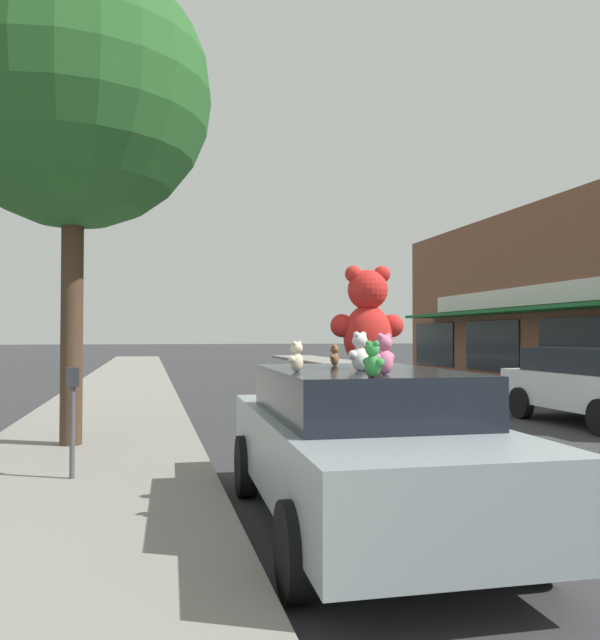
{
  "coord_description": "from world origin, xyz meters",
  "views": [
    {
      "loc": [
        -5.43,
        -6.0,
        1.8
      ],
      "look_at": [
        -3.38,
        2.39,
        2.02
      ],
      "focal_mm": 35.0,
      "sensor_mm": 36.0,
      "label": 1
    }
  ],
  "objects_px": {
    "teddy_bear_cream": "(297,357)",
    "teddy_bear_white": "(360,352)",
    "teddy_bear_green": "(373,360)",
    "street_tree": "(74,93)",
    "parking_meter": "(73,408)",
    "teddy_bear_pink": "(384,355)",
    "teddy_bear_giant": "(368,319)",
    "teddy_bear_brown": "(335,355)",
    "parked_car_far_center": "(597,383)",
    "plush_art_car": "(360,442)"
  },
  "relations": [
    {
      "from": "parked_car_far_center",
      "to": "parking_meter",
      "type": "xyz_separation_m",
      "value": [
        -9.65,
        -3.2,
        0.12
      ]
    },
    {
      "from": "teddy_bear_green",
      "to": "teddy_bear_brown",
      "type": "xyz_separation_m",
      "value": [
        0.26,
        1.86,
        -0.03
      ]
    },
    {
      "from": "plush_art_car",
      "to": "parking_meter",
      "type": "xyz_separation_m",
      "value": [
        -2.77,
        2.05,
        0.17
      ]
    },
    {
      "from": "teddy_bear_green",
      "to": "teddy_bear_white",
      "type": "xyz_separation_m",
      "value": [
        0.2,
        0.87,
        0.04
      ]
    },
    {
      "from": "teddy_bear_pink",
      "to": "teddy_bear_green",
      "type": "xyz_separation_m",
      "value": [
        -0.22,
        -0.32,
        -0.03
      ]
    },
    {
      "from": "teddy_bear_brown",
      "to": "parking_meter",
      "type": "xyz_separation_m",
      "value": [
        -2.75,
        1.31,
        -0.62
      ]
    },
    {
      "from": "teddy_bear_brown",
      "to": "parked_car_far_center",
      "type": "distance_m",
      "value": 8.28
    },
    {
      "from": "plush_art_car",
      "to": "parked_car_far_center",
      "type": "relative_size",
      "value": 1.13
    },
    {
      "from": "teddy_bear_pink",
      "to": "parking_meter",
      "type": "height_order",
      "value": "teddy_bear_pink"
    },
    {
      "from": "plush_art_car",
      "to": "street_tree",
      "type": "distance_m",
      "value": 7.13
    },
    {
      "from": "teddy_bear_giant",
      "to": "teddy_bear_brown",
      "type": "xyz_separation_m",
      "value": [
        -0.13,
        0.66,
        -0.37
      ]
    },
    {
      "from": "teddy_bear_green",
      "to": "teddy_bear_brown",
      "type": "height_order",
      "value": "teddy_bear_green"
    },
    {
      "from": "teddy_bear_cream",
      "to": "teddy_bear_white",
      "type": "distance_m",
      "value": 0.58
    },
    {
      "from": "teddy_bear_giant",
      "to": "street_tree",
      "type": "bearing_deg",
      "value": -45.91
    },
    {
      "from": "teddy_bear_white",
      "to": "teddy_bear_brown",
      "type": "relative_size",
      "value": 1.58
    },
    {
      "from": "teddy_bear_pink",
      "to": "teddy_bear_green",
      "type": "distance_m",
      "value": 0.38
    },
    {
      "from": "teddy_bear_giant",
      "to": "teddy_bear_green",
      "type": "relative_size",
      "value": 3.54
    },
    {
      "from": "teddy_bear_giant",
      "to": "teddy_bear_brown",
      "type": "height_order",
      "value": "teddy_bear_giant"
    },
    {
      "from": "teddy_bear_green",
      "to": "teddy_bear_cream",
      "type": "bearing_deg",
      "value": -2.4
    },
    {
      "from": "street_tree",
      "to": "teddy_bear_brown",
      "type": "bearing_deg",
      "value": -50.49
    },
    {
      "from": "teddy_bear_giant",
      "to": "parked_car_far_center",
      "type": "height_order",
      "value": "teddy_bear_giant"
    },
    {
      "from": "plush_art_car",
      "to": "teddy_bear_cream",
      "type": "xyz_separation_m",
      "value": [
        -0.67,
        -0.24,
        0.81
      ]
    },
    {
      "from": "parked_car_far_center",
      "to": "plush_art_car",
      "type": "bearing_deg",
      "value": -142.61
    },
    {
      "from": "teddy_bear_pink",
      "to": "parking_meter",
      "type": "bearing_deg",
      "value": -74.36
    },
    {
      "from": "teddy_bear_pink",
      "to": "teddy_bear_brown",
      "type": "height_order",
      "value": "teddy_bear_pink"
    },
    {
      "from": "street_tree",
      "to": "parking_meter",
      "type": "relative_size",
      "value": 5.86
    },
    {
      "from": "teddy_bear_giant",
      "to": "street_tree",
      "type": "distance_m",
      "value": 6.42
    },
    {
      "from": "teddy_bear_pink",
      "to": "plush_art_car",
      "type": "bearing_deg",
      "value": -122.77
    },
    {
      "from": "teddy_bear_cream",
      "to": "teddy_bear_pink",
      "type": "height_order",
      "value": "teddy_bear_pink"
    },
    {
      "from": "teddy_bear_green",
      "to": "street_tree",
      "type": "xyz_separation_m",
      "value": [
        -2.76,
        5.53,
        3.88
      ]
    },
    {
      "from": "teddy_bear_white",
      "to": "teddy_bear_cream",
      "type": "bearing_deg",
      "value": -34.49
    },
    {
      "from": "teddy_bear_white",
      "to": "parking_meter",
      "type": "bearing_deg",
      "value": -74.31
    },
    {
      "from": "teddy_bear_brown",
      "to": "teddy_bear_pink",
      "type": "bearing_deg",
      "value": 32.39
    },
    {
      "from": "teddy_bear_pink",
      "to": "teddy_bear_white",
      "type": "bearing_deg",
      "value": -115.96
    },
    {
      "from": "teddy_bear_white",
      "to": "parked_car_far_center",
      "type": "distance_m",
      "value": 8.92
    },
    {
      "from": "teddy_bear_pink",
      "to": "teddy_bear_green",
      "type": "height_order",
      "value": "teddy_bear_pink"
    },
    {
      "from": "plush_art_car",
      "to": "teddy_bear_green",
      "type": "relative_size",
      "value": 16.48
    },
    {
      "from": "teddy_bear_brown",
      "to": "parked_car_far_center",
      "type": "xyz_separation_m",
      "value": [
        6.9,
        4.52,
        -0.74
      ]
    },
    {
      "from": "teddy_bear_giant",
      "to": "parking_meter",
      "type": "xyz_separation_m",
      "value": [
        -2.88,
        1.97,
        -0.99
      ]
    },
    {
      "from": "teddy_bear_white",
      "to": "parking_meter",
      "type": "distance_m",
      "value": 3.6
    },
    {
      "from": "teddy_bear_giant",
      "to": "teddy_bear_brown",
      "type": "relative_size",
      "value": 4.43
    },
    {
      "from": "plush_art_car",
      "to": "teddy_bear_giant",
      "type": "xyz_separation_m",
      "value": [
        0.11,
        0.08,
        1.16
      ]
    },
    {
      "from": "plush_art_car",
      "to": "teddy_bear_white",
      "type": "relative_size",
      "value": 13.04
    },
    {
      "from": "teddy_bear_cream",
      "to": "street_tree",
      "type": "relative_size",
      "value": 0.04
    },
    {
      "from": "parked_car_far_center",
      "to": "teddy_bear_pink",
      "type": "bearing_deg",
      "value": -138.92
    },
    {
      "from": "teddy_bear_brown",
      "to": "street_tree",
      "type": "bearing_deg",
      "value": -106.27
    },
    {
      "from": "teddy_bear_pink",
      "to": "parked_car_far_center",
      "type": "relative_size",
      "value": 0.08
    },
    {
      "from": "teddy_bear_cream",
      "to": "parking_meter",
      "type": "xyz_separation_m",
      "value": [
        -2.1,
        2.3,
        -0.64
      ]
    },
    {
      "from": "parked_car_far_center",
      "to": "parking_meter",
      "type": "relative_size",
      "value": 3.19
    },
    {
      "from": "teddy_bear_giant",
      "to": "teddy_bear_pink",
      "type": "xyz_separation_m",
      "value": [
        -0.18,
        -0.88,
        -0.31
      ]
    }
  ]
}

